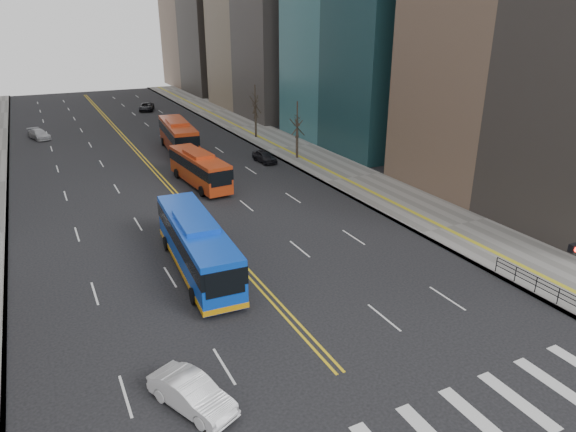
% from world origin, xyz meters
% --- Properties ---
extents(sidewalk_right, '(7.00, 130.00, 0.15)m').
position_xyz_m(sidewalk_right, '(17.50, 45.00, 0.07)').
color(sidewalk_right, slate).
rests_on(sidewalk_right, ground).
extents(centerline, '(0.55, 100.00, 0.01)m').
position_xyz_m(centerline, '(0.00, 55.00, 0.01)').
color(centerline, gold).
rests_on(centerline, ground).
extents(pedestrian_railing, '(0.06, 6.06, 1.02)m').
position_xyz_m(pedestrian_railing, '(14.30, 6.00, 0.82)').
color(pedestrian_railing, black).
rests_on(pedestrian_railing, sidewalk_right).
extents(street_trees, '(35.20, 47.20, 7.60)m').
position_xyz_m(street_trees, '(-7.18, 34.55, 4.87)').
color(street_trees, '#31251E').
rests_on(street_trees, ground).
extents(blue_bus, '(3.41, 12.64, 3.63)m').
position_xyz_m(blue_bus, '(-2.77, 18.08, 1.90)').
color(blue_bus, '#0D41C3').
rests_on(blue_bus, ground).
extents(red_bus_near, '(3.25, 10.57, 3.32)m').
position_xyz_m(red_bus_near, '(2.90, 35.50, 1.85)').
color(red_bus_near, '#AC3412').
rests_on(red_bus_near, ground).
extents(red_bus_far, '(3.89, 12.25, 3.80)m').
position_xyz_m(red_bus_far, '(4.67, 49.48, 2.11)').
color(red_bus_far, '#AC3412').
rests_on(red_bus_far, ground).
extents(car_white, '(3.16, 4.53, 1.42)m').
position_xyz_m(car_white, '(-6.84, 6.00, 0.71)').
color(car_white, white).
rests_on(car_white, ground).
extents(car_dark_mid, '(1.85, 3.97, 1.32)m').
position_xyz_m(car_dark_mid, '(12.01, 40.36, 0.66)').
color(car_dark_mid, black).
rests_on(car_dark_mid, ground).
extents(car_silver, '(3.09, 4.83, 1.30)m').
position_xyz_m(car_silver, '(-10.34, 64.57, 0.65)').
color(car_silver, '#AAAAB0').
rests_on(car_silver, ground).
extents(car_dark_far, '(3.67, 5.32, 1.35)m').
position_xyz_m(car_dark_far, '(7.42, 80.19, 0.68)').
color(car_dark_far, black).
rests_on(car_dark_far, ground).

